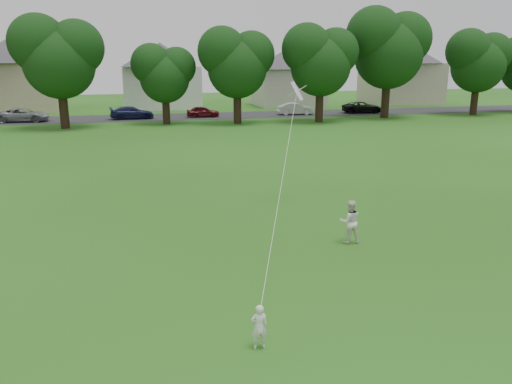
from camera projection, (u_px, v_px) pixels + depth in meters
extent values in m
plane|color=#245112|center=(285.00, 302.00, 12.26)|extent=(160.00, 160.00, 0.00)
cube|color=#2D2D30|center=(168.00, 117.00, 51.72)|extent=(90.00, 7.00, 0.01)
imported|color=white|center=(259.00, 327.00, 10.18)|extent=(0.36, 0.25, 0.98)
imported|color=white|center=(350.00, 222.00, 16.07)|extent=(0.73, 0.59, 1.43)
plane|color=silver|center=(297.00, 91.00, 19.61)|extent=(0.76, 0.90, 0.70)
cylinder|color=white|center=(284.00, 168.00, 14.87)|extent=(0.01, 0.01, 11.61)
cylinder|color=black|center=(64.00, 107.00, 42.68)|extent=(0.76, 0.76, 3.68)
cylinder|color=black|center=(166.00, 109.00, 45.78)|extent=(0.68, 0.68, 2.80)
cylinder|color=black|center=(237.00, 105.00, 46.05)|extent=(0.73, 0.73, 3.38)
cylinder|color=black|center=(319.00, 103.00, 47.24)|extent=(0.74, 0.74, 3.51)
cylinder|color=black|center=(386.00, 97.00, 50.65)|extent=(0.80, 0.80, 4.22)
cylinder|color=black|center=(475.00, 98.00, 53.40)|extent=(0.74, 0.74, 3.47)
imported|color=gray|center=(23.00, 115.00, 47.52)|extent=(4.75, 2.43, 1.28)
imported|color=#161944|center=(132.00, 113.00, 49.80)|extent=(4.38, 2.01, 1.24)
imported|color=#591117|center=(203.00, 111.00, 51.42)|extent=(3.40, 1.43, 1.15)
imported|color=silver|center=(295.00, 109.00, 53.66)|extent=(3.99, 1.77, 1.28)
imported|color=black|center=(362.00, 107.00, 55.43)|extent=(4.66, 2.63, 1.23)
cube|color=beige|center=(19.00, 87.00, 56.81)|extent=(8.69, 6.35, 5.41)
pyramid|color=#464448|center=(13.00, 35.00, 55.35)|extent=(12.53, 12.53, 2.98)
cube|color=white|center=(162.00, 87.00, 60.48)|extent=(9.01, 6.39, 5.00)
pyramid|color=#464448|center=(160.00, 42.00, 59.13)|extent=(13.00, 13.00, 2.75)
cube|color=beige|center=(288.00, 87.00, 64.13)|extent=(8.19, 7.63, 4.63)
pyramid|color=#464448|center=(289.00, 48.00, 62.88)|extent=(11.81, 11.81, 2.55)
cube|color=#C1B4A0|center=(401.00, 83.00, 67.66)|extent=(9.45, 7.36, 5.30)
pyramid|color=#464448|center=(404.00, 40.00, 66.23)|extent=(13.63, 13.63, 2.92)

